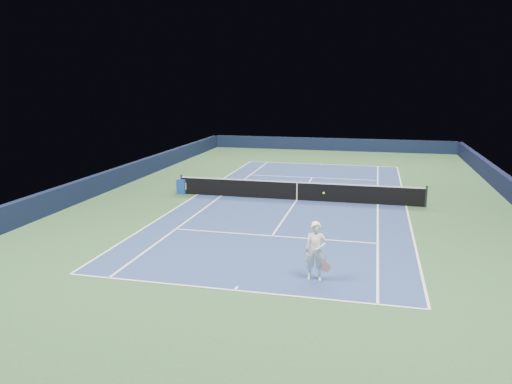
# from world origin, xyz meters

# --- Properties ---
(ground) EXTENTS (40.00, 40.00, 0.00)m
(ground) POSITION_xyz_m (0.00, 0.00, 0.00)
(ground) COLOR #2C4E2A
(ground) RESTS_ON ground
(wall_far) EXTENTS (22.00, 0.35, 1.10)m
(wall_far) POSITION_xyz_m (0.00, 19.82, 0.55)
(wall_far) COLOR #101932
(wall_far) RESTS_ON ground
(wall_left) EXTENTS (0.35, 40.00, 1.10)m
(wall_left) POSITION_xyz_m (-10.82, 0.00, 0.55)
(wall_left) COLOR black
(wall_left) RESTS_ON ground
(court_surface) EXTENTS (10.97, 23.77, 0.01)m
(court_surface) POSITION_xyz_m (0.00, 0.00, 0.00)
(court_surface) COLOR navy
(court_surface) RESTS_ON ground
(baseline_far) EXTENTS (10.97, 0.08, 0.00)m
(baseline_far) POSITION_xyz_m (0.00, 11.88, 0.01)
(baseline_far) COLOR white
(baseline_far) RESTS_ON ground
(baseline_near) EXTENTS (10.97, 0.08, 0.00)m
(baseline_near) POSITION_xyz_m (0.00, -11.88, 0.01)
(baseline_near) COLOR white
(baseline_near) RESTS_ON ground
(sideline_doubles_right) EXTENTS (0.08, 23.77, 0.00)m
(sideline_doubles_right) POSITION_xyz_m (5.49, 0.00, 0.01)
(sideline_doubles_right) COLOR white
(sideline_doubles_right) RESTS_ON ground
(sideline_doubles_left) EXTENTS (0.08, 23.77, 0.00)m
(sideline_doubles_left) POSITION_xyz_m (-5.49, 0.00, 0.01)
(sideline_doubles_left) COLOR white
(sideline_doubles_left) RESTS_ON ground
(sideline_singles_right) EXTENTS (0.08, 23.77, 0.00)m
(sideline_singles_right) POSITION_xyz_m (4.12, 0.00, 0.01)
(sideline_singles_right) COLOR white
(sideline_singles_right) RESTS_ON ground
(sideline_singles_left) EXTENTS (0.08, 23.77, 0.00)m
(sideline_singles_left) POSITION_xyz_m (-4.12, 0.00, 0.01)
(sideline_singles_left) COLOR white
(sideline_singles_left) RESTS_ON ground
(service_line_far) EXTENTS (8.23, 0.08, 0.00)m
(service_line_far) POSITION_xyz_m (0.00, 6.40, 0.01)
(service_line_far) COLOR white
(service_line_far) RESTS_ON ground
(service_line_near) EXTENTS (8.23, 0.08, 0.00)m
(service_line_near) POSITION_xyz_m (0.00, -6.40, 0.01)
(service_line_near) COLOR white
(service_line_near) RESTS_ON ground
(center_service_line) EXTENTS (0.08, 12.80, 0.00)m
(center_service_line) POSITION_xyz_m (0.00, 0.00, 0.01)
(center_service_line) COLOR white
(center_service_line) RESTS_ON ground
(center_mark_far) EXTENTS (0.08, 0.30, 0.00)m
(center_mark_far) POSITION_xyz_m (0.00, 11.73, 0.01)
(center_mark_far) COLOR white
(center_mark_far) RESTS_ON ground
(center_mark_near) EXTENTS (0.08, 0.30, 0.00)m
(center_mark_near) POSITION_xyz_m (0.00, -11.73, 0.01)
(center_mark_near) COLOR white
(center_mark_near) RESTS_ON ground
(tennis_net) EXTENTS (12.90, 0.10, 1.07)m
(tennis_net) POSITION_xyz_m (0.00, 0.00, 0.50)
(tennis_net) COLOR black
(tennis_net) RESTS_ON ground
(sponsor_cube) EXTENTS (0.61, 0.51, 0.81)m
(sponsor_cube) POSITION_xyz_m (-6.40, 0.09, 0.41)
(sponsor_cube) COLOR #1C44A9
(sponsor_cube) RESTS_ON ground
(tennis_player) EXTENTS (0.83, 1.27, 2.58)m
(tennis_player) POSITION_xyz_m (2.21, -10.48, 0.93)
(tennis_player) COLOR white
(tennis_player) RESTS_ON ground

